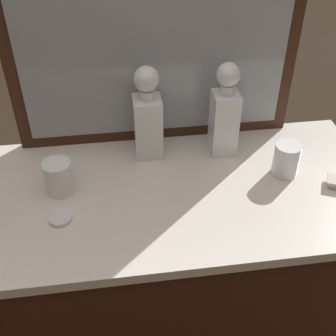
# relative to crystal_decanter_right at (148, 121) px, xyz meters

# --- Properties ---
(dresser) EXTENTS (1.26, 0.59, 0.83)m
(dresser) POSITION_rel_crystal_decanter_right_xyz_m (0.04, -0.18, -0.53)
(dresser) COLOR #381E11
(dresser) RESTS_ON ground_plane
(dresser_mirror) EXTENTS (0.88, 0.03, 0.72)m
(dresser_mirror) POSITION_rel_crystal_decanter_right_xyz_m (0.04, 0.09, 0.24)
(dresser_mirror) COLOR #381E11
(dresser_mirror) RESTS_ON dresser
(crystal_decanter_right) EXTENTS (0.08, 0.08, 0.30)m
(crystal_decanter_right) POSITION_rel_crystal_decanter_right_xyz_m (0.00, 0.00, 0.00)
(crystal_decanter_right) COLOR white
(crystal_decanter_right) RESTS_ON dresser
(crystal_decanter_rear) EXTENTS (0.08, 0.08, 0.30)m
(crystal_decanter_rear) POSITION_rel_crystal_decanter_right_xyz_m (0.23, -0.02, 0.00)
(crystal_decanter_rear) COLOR white
(crystal_decanter_rear) RESTS_ON dresser
(crystal_tumbler_far_right) EXTENTS (0.08, 0.08, 0.10)m
(crystal_tumbler_far_right) POSITION_rel_crystal_decanter_right_xyz_m (-0.27, -0.14, -0.08)
(crystal_tumbler_far_right) COLOR white
(crystal_tumbler_far_right) RESTS_ON dresser
(crystal_tumbler_right) EXTENTS (0.08, 0.08, 0.10)m
(crystal_tumbler_right) POSITION_rel_crystal_decanter_right_xyz_m (0.39, -0.16, -0.07)
(crystal_tumbler_right) COLOR white
(crystal_tumbler_right) RESTS_ON dresser
(porcelain_dish) EXTENTS (0.06, 0.06, 0.01)m
(porcelain_dish) POSITION_rel_crystal_decanter_right_xyz_m (-0.27, -0.27, -0.11)
(porcelain_dish) COLOR silver
(porcelain_dish) RESTS_ON dresser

